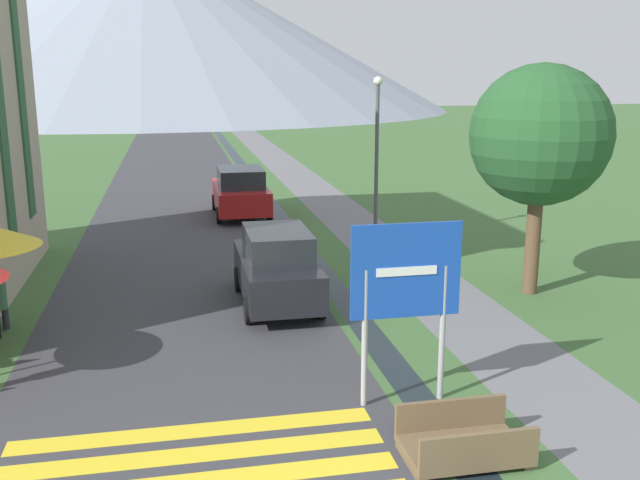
% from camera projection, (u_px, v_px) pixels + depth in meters
% --- Properties ---
extents(ground_plane, '(160.00, 160.00, 0.00)m').
position_uv_depth(ground_plane, '(249.00, 218.00, 26.45)').
color(ground_plane, '#3D6033').
extents(road, '(6.40, 60.00, 0.01)m').
position_uv_depth(road, '(178.00, 180.00, 35.49)').
color(road, '#38383D').
rests_on(road, ground_plane).
extents(footpath, '(2.20, 60.00, 0.01)m').
position_uv_depth(footpath, '(298.00, 177.00, 36.68)').
color(footpath, slate).
rests_on(footpath, ground_plane).
extents(drainage_channel, '(0.60, 60.00, 0.00)m').
position_uv_depth(drainage_channel, '(252.00, 178.00, 36.21)').
color(drainage_channel, black).
rests_on(drainage_channel, ground_plane).
extents(crosswalk_marking, '(5.44, 2.54, 0.01)m').
position_uv_depth(crosswalk_marking, '(197.00, 468.00, 9.81)').
color(crosswalk_marking, yellow).
rests_on(crosswalk_marking, ground_plane).
extents(mountain_distant, '(82.68, 82.68, 22.77)m').
position_uv_depth(mountain_distant, '(148.00, 25.00, 98.30)').
color(mountain_distant, gray).
rests_on(mountain_distant, ground_plane).
extents(road_sign, '(1.81, 0.11, 3.02)m').
position_uv_depth(road_sign, '(406.00, 287.00, 11.32)').
color(road_sign, '#9E9EA3').
rests_on(road_sign, ground_plane).
extents(footbridge, '(1.70, 1.10, 0.65)m').
position_uv_depth(footbridge, '(464.00, 443.00, 10.03)').
color(footbridge, brown).
rests_on(footbridge, ground_plane).
extents(parked_car_near, '(1.75, 3.90, 1.82)m').
position_uv_depth(parked_car_near, '(277.00, 267.00, 16.46)').
color(parked_car_near, black).
rests_on(parked_car_near, ground_plane).
extents(parked_car_far, '(1.99, 4.20, 1.82)m').
position_uv_depth(parked_car_far, '(241.00, 192.00, 26.65)').
color(parked_car_far, '#A31919').
rests_on(parked_car_far, ground_plane).
extents(streetlamp, '(0.28, 0.28, 5.16)m').
position_uv_depth(streetlamp, '(377.00, 147.00, 21.79)').
color(streetlamp, '#515156').
rests_on(streetlamp, ground_plane).
extents(tree_by_path, '(3.33, 3.33, 5.53)m').
position_uv_depth(tree_by_path, '(540.00, 136.00, 16.68)').
color(tree_by_path, brown).
rests_on(tree_by_path, ground_plane).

